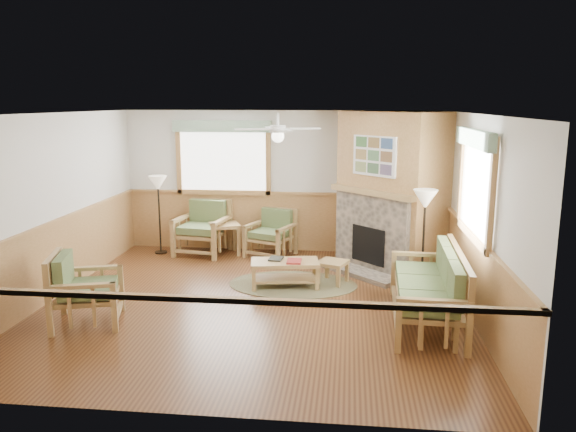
# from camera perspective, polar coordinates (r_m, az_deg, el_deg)

# --- Properties ---
(floor) EXTENTS (6.00, 6.00, 0.01)m
(floor) POSITION_cam_1_polar(r_m,az_deg,el_deg) (8.23, -3.34, -8.82)
(floor) COLOR #542F17
(floor) RESTS_ON ground
(ceiling) EXTENTS (6.00, 6.00, 0.01)m
(ceiling) POSITION_cam_1_polar(r_m,az_deg,el_deg) (7.72, -3.58, 10.36)
(ceiling) COLOR white
(ceiling) RESTS_ON floor
(wall_back) EXTENTS (6.00, 0.02, 2.70)m
(wall_back) POSITION_cam_1_polar(r_m,az_deg,el_deg) (10.79, -0.78, 3.52)
(wall_back) COLOR silver
(wall_back) RESTS_ON floor
(wall_front) EXTENTS (6.00, 0.02, 2.70)m
(wall_front) POSITION_cam_1_polar(r_m,az_deg,el_deg) (5.02, -9.22, -6.07)
(wall_front) COLOR silver
(wall_front) RESTS_ON floor
(wall_left) EXTENTS (0.02, 6.00, 2.70)m
(wall_left) POSITION_cam_1_polar(r_m,az_deg,el_deg) (8.87, -22.92, 0.84)
(wall_left) COLOR silver
(wall_left) RESTS_ON floor
(wall_right) EXTENTS (0.02, 6.00, 2.70)m
(wall_right) POSITION_cam_1_polar(r_m,az_deg,el_deg) (7.94, 18.42, 0.00)
(wall_right) COLOR silver
(wall_right) RESTS_ON floor
(wainscot) EXTENTS (6.00, 6.00, 1.10)m
(wainscot) POSITION_cam_1_polar(r_m,az_deg,el_deg) (8.06, -3.38, -5.11)
(wainscot) COLOR #A97A45
(wainscot) RESTS_ON floor
(fireplace) EXTENTS (3.11, 3.11, 2.70)m
(fireplace) POSITION_cam_1_polar(r_m,az_deg,el_deg) (9.80, 10.51, 2.51)
(fireplace) COLOR #A97A45
(fireplace) RESTS_ON floor
(window_back) EXTENTS (1.90, 0.16, 1.50)m
(window_back) POSITION_cam_1_polar(r_m,az_deg,el_deg) (10.84, -6.69, 9.74)
(window_back) COLOR white
(window_back) RESTS_ON wall_back
(window_right) EXTENTS (0.16, 1.90, 1.50)m
(window_right) POSITION_cam_1_polar(r_m,az_deg,el_deg) (7.60, 19.00, 8.46)
(window_right) COLOR white
(window_right) RESTS_ON wall_right
(ceiling_fan) EXTENTS (1.59, 1.59, 0.36)m
(ceiling_fan) POSITION_cam_1_polar(r_m,az_deg,el_deg) (7.98, -1.04, 10.13)
(ceiling_fan) COLOR white
(ceiling_fan) RESTS_ON ceiling
(sofa) EXTENTS (2.13, 0.95, 0.96)m
(sofa) POSITION_cam_1_polar(r_m,az_deg,el_deg) (7.61, 13.90, -6.98)
(sofa) COLOR #A17E4B
(sofa) RESTS_ON floor
(armchair_back_left) EXTENTS (1.03, 1.03, 1.01)m
(armchair_back_left) POSITION_cam_1_polar(r_m,az_deg,el_deg) (10.79, -8.71, -1.19)
(armchair_back_left) COLOR #A17E4B
(armchair_back_left) RESTS_ON floor
(armchair_back_right) EXTENTS (1.00, 1.00, 0.87)m
(armchair_back_right) POSITION_cam_1_polar(r_m,az_deg,el_deg) (10.54, -1.78, -1.75)
(armchair_back_right) COLOR #A17E4B
(armchair_back_right) RESTS_ON floor
(armchair_left) EXTENTS (1.04, 1.04, 0.94)m
(armchair_left) POSITION_cam_1_polar(r_m,az_deg,el_deg) (7.81, -19.79, -6.95)
(armchair_left) COLOR #A17E4B
(armchair_left) RESTS_ON floor
(coffee_table) EXTENTS (1.12, 0.69, 0.42)m
(coffee_table) POSITION_cam_1_polar(r_m,az_deg,el_deg) (8.84, -0.32, -5.89)
(coffee_table) COLOR #A17E4B
(coffee_table) RESTS_ON floor
(end_table_chairs) EXTENTS (0.69, 0.67, 0.60)m
(end_table_chairs) POSITION_cam_1_polar(r_m,az_deg,el_deg) (10.73, -6.44, -2.33)
(end_table_chairs) COLOR #A17E4B
(end_table_chairs) RESTS_ON floor
(end_table_sofa) EXTENTS (0.52, 0.50, 0.52)m
(end_table_sofa) POSITION_cam_1_polar(r_m,az_deg,el_deg) (7.03, 15.03, -10.55)
(end_table_sofa) COLOR #A17E4B
(end_table_sofa) RESTS_ON floor
(footstool) EXTENTS (0.55, 0.55, 0.37)m
(footstool) POSITION_cam_1_polar(r_m,az_deg,el_deg) (9.04, 4.55, -5.70)
(footstool) COLOR #A17E4B
(footstool) RESTS_ON floor
(braided_rug) EXTENTS (2.17, 2.17, 0.01)m
(braided_rug) POSITION_cam_1_polar(r_m,az_deg,el_deg) (8.99, 0.50, -6.94)
(braided_rug) COLOR brown
(braided_rug) RESTS_ON floor
(floor_lamp_left) EXTENTS (0.42, 0.42, 1.50)m
(floor_lamp_left) POSITION_cam_1_polar(r_m,az_deg,el_deg) (10.93, -12.94, 0.14)
(floor_lamp_left) COLOR black
(floor_lamp_left) RESTS_ON floor
(floor_lamp_right) EXTENTS (0.43, 0.43, 1.59)m
(floor_lamp_right) POSITION_cam_1_polar(r_m,az_deg,el_deg) (8.71, 13.59, -2.49)
(floor_lamp_right) COLOR black
(floor_lamp_right) RESTS_ON floor
(book_red) EXTENTS (0.23, 0.31, 0.03)m
(book_red) POSITION_cam_1_polar(r_m,az_deg,el_deg) (8.70, 0.62, -4.52)
(book_red) COLOR maroon
(book_red) RESTS_ON coffee_table
(book_dark) EXTENTS (0.22, 0.29, 0.03)m
(book_dark) POSITION_cam_1_polar(r_m,az_deg,el_deg) (8.85, -1.24, -4.27)
(book_dark) COLOR black
(book_dark) RESTS_ON coffee_table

